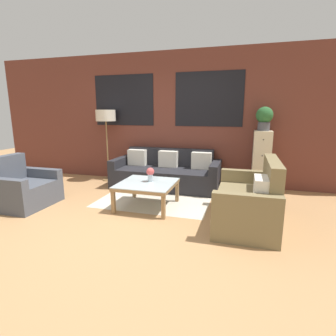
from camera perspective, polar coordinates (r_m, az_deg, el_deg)
The scene contains 11 objects.
ground_plane at distance 3.89m, azimuth -11.31°, elevation -11.51°, with size 16.00×16.00×0.00m, color #AD7F51.
wall_back_brick at distance 5.84m, azimuth -0.68°, elevation 10.75°, with size 8.40×0.09×2.80m.
rug at distance 4.89m, azimuth -2.26°, elevation -6.28°, with size 1.94×1.68×0.00m.
couch_dark at distance 5.47m, azimuth -0.37°, elevation -1.24°, with size 2.19×0.88×0.78m.
settee_vintage at distance 3.86m, azimuth 17.33°, elevation -7.11°, with size 0.80×1.45×0.92m.
armchair_corner at distance 5.01m, azimuth -28.94°, elevation -4.09°, with size 0.80×0.91×0.84m.
coffee_table at distance 4.30m, azimuth -4.59°, elevation -3.97°, with size 0.89×0.89×0.42m.
floor_lamp at distance 6.05m, azimuth -13.38°, elevation 10.46°, with size 0.43×0.43×1.59m.
drawer_cabinet at distance 5.39m, azimuth 19.59°, elevation 1.30°, with size 0.33×0.43×1.20m.
potted_plant at distance 5.31m, azimuth 20.24°, elevation 10.30°, with size 0.31×0.31×0.45m.
flower_vase at distance 4.31m, azimuth -3.87°, elevation -1.20°, with size 0.13×0.13×0.23m.
Camera 1 is at (1.69, -3.15, 1.54)m, focal length 28.00 mm.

